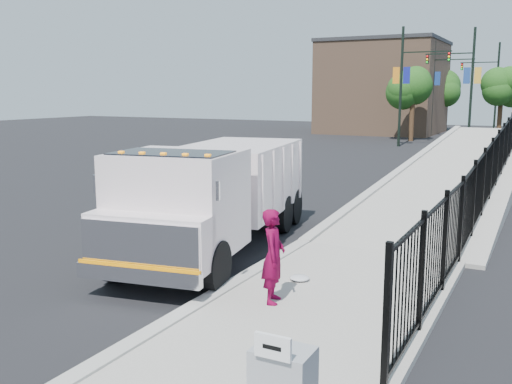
% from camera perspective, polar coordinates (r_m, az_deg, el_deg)
% --- Properties ---
extents(ground, '(120.00, 120.00, 0.00)m').
position_cam_1_polar(ground, '(10.51, -3.73, -10.57)').
color(ground, black).
rests_on(ground, ground).
extents(sidewalk, '(3.55, 12.00, 0.12)m').
position_cam_1_polar(sidewalk, '(8.02, 0.83, -16.88)').
color(sidewalk, '#9E998E').
rests_on(sidewalk, ground).
extents(curb, '(0.30, 12.00, 0.16)m').
position_cam_1_polar(curb, '(8.96, -10.58, -13.92)').
color(curb, '#ADAAA3').
rests_on(curb, ground).
extents(ramp, '(3.95, 24.06, 3.19)m').
position_cam_1_polar(ramp, '(24.86, 20.25, 0.82)').
color(ramp, '#9E998E').
rests_on(ramp, ground).
extents(iron_fence, '(0.10, 28.00, 1.80)m').
position_cam_1_polar(iron_fence, '(20.65, 22.86, 1.43)').
color(iron_fence, black).
rests_on(iron_fence, ground).
extents(truck, '(3.63, 7.81, 2.57)m').
position_cam_1_polar(truck, '(13.16, -4.21, 0.16)').
color(truck, black).
rests_on(truck, ground).
extents(worker, '(0.55, 0.68, 1.63)m').
position_cam_1_polar(worker, '(9.74, 1.76, -6.42)').
color(worker, maroon).
rests_on(worker, sidewalk).
extents(arrow_sign, '(0.35, 0.04, 0.22)m').
position_cam_1_polar(arrow_sign, '(5.17, 1.69, -15.22)').
color(arrow_sign, white).
rests_on(arrow_sign, utility_cabinet).
extents(debris, '(0.39, 0.39, 0.10)m').
position_cam_1_polar(debris, '(11.08, 4.37, -8.55)').
color(debris, silver).
rests_on(debris, sidewalk).
extents(light_pole_0, '(3.77, 0.22, 8.00)m').
position_cam_1_polar(light_pole_0, '(40.34, 14.73, 10.60)').
color(light_pole_0, black).
rests_on(light_pole_0, ground).
extents(light_pole_1, '(3.77, 0.22, 8.00)m').
position_cam_1_polar(light_pole_1, '(42.25, 20.36, 10.27)').
color(light_pole_1, black).
rests_on(light_pole_1, ground).
extents(light_pole_2, '(3.77, 0.22, 8.00)m').
position_cam_1_polar(light_pole_2, '(50.33, 17.61, 10.27)').
color(light_pole_2, black).
rests_on(light_pole_2, ground).
extents(light_pole_3, '(3.78, 0.22, 8.00)m').
position_cam_1_polar(light_pole_3, '(55.61, 22.64, 9.91)').
color(light_pole_3, black).
rests_on(light_pole_3, ground).
extents(tree_0, '(2.93, 2.93, 5.46)m').
position_cam_1_polar(tree_0, '(45.11, 15.44, 9.96)').
color(tree_0, '#382314').
rests_on(tree_0, ground).
extents(tree_1, '(2.42, 2.42, 5.21)m').
position_cam_1_polar(tree_1, '(47.85, 23.36, 9.45)').
color(tree_1, '#382314').
rests_on(tree_1, ground).
extents(tree_2, '(3.20, 3.20, 5.60)m').
position_cam_1_polar(tree_2, '(57.83, 18.21, 9.75)').
color(tree_2, '#382314').
rests_on(tree_2, ground).
extents(building, '(10.00, 10.00, 8.00)m').
position_cam_1_polar(building, '(54.27, 12.61, 10.05)').
color(building, '#8C664C').
rests_on(building, ground).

